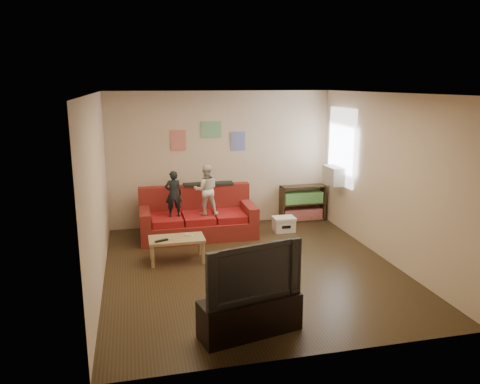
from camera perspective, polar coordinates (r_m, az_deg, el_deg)
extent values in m
cube|color=#392B18|center=(7.47, 1.41, -9.28)|extent=(4.50, 5.00, 0.01)
cube|color=white|center=(6.91, 1.54, 11.98)|extent=(4.50, 5.00, 0.01)
cube|color=beige|center=(9.47, -2.35, 4.06)|extent=(4.50, 0.01, 2.70)
cube|color=beige|center=(4.77, 9.08, -5.31)|extent=(4.50, 0.01, 2.70)
cube|color=beige|center=(6.87, -17.06, -0.02)|extent=(0.01, 5.00, 2.70)
cube|color=beige|center=(7.93, 17.46, 1.67)|extent=(0.01, 5.00, 2.70)
cube|color=maroon|center=(8.92, -5.13, -4.41)|extent=(2.15, 0.97, 0.32)
cube|color=maroon|center=(9.17, -5.53, -0.96)|extent=(2.15, 0.19, 0.59)
cube|color=maroon|center=(8.76, -11.53, -2.93)|extent=(0.19, 0.97, 0.27)
cube|color=maroon|center=(9.02, 1.01, -2.21)|extent=(0.19, 0.97, 0.27)
cube|color=maroon|center=(8.73, -8.93, -3.37)|extent=(0.56, 0.73, 0.13)
cube|color=maroon|center=(8.78, -5.09, -3.15)|extent=(0.56, 0.73, 0.13)
cube|color=maroon|center=(8.88, -1.33, -2.92)|extent=(0.56, 0.73, 0.13)
cube|color=black|center=(9.13, -3.90, 0.99)|extent=(0.97, 0.24, 0.04)
imported|color=black|center=(8.59, -8.11, -0.22)|extent=(0.32, 0.22, 0.85)
imported|color=silver|center=(8.65, -4.16, 0.27)|extent=(0.48, 0.38, 0.94)
cube|color=tan|center=(7.68, -7.73, -5.71)|extent=(0.89, 0.49, 0.04)
cylinder|color=tan|center=(7.54, -10.60, -7.81)|extent=(0.05, 0.05, 0.36)
cylinder|color=tan|center=(7.60, -4.51, -7.43)|extent=(0.05, 0.05, 0.36)
cylinder|color=tan|center=(7.91, -10.74, -6.79)|extent=(0.05, 0.05, 0.36)
cylinder|color=tan|center=(7.98, -4.95, -6.44)|extent=(0.05, 0.05, 0.36)
cube|color=black|center=(7.54, -9.55, -5.87)|extent=(0.22, 0.13, 0.02)
cube|color=silver|center=(7.73, -6.30, -5.24)|extent=(0.15, 0.10, 0.03)
cube|color=#3B2A1A|center=(9.78, 5.10, -1.51)|extent=(0.03, 0.28, 0.76)
cube|color=#3B2A1A|center=(10.10, 10.05, -1.19)|extent=(0.03, 0.28, 0.76)
cube|color=#3B2A1A|center=(10.03, 7.55, -3.36)|extent=(0.94, 0.28, 0.03)
cube|color=#3B2A1A|center=(9.85, 7.68, 0.70)|extent=(0.94, 0.28, 0.03)
cube|color=#3B2A1A|center=(9.93, 7.61, -1.35)|extent=(0.89, 0.28, 0.02)
cube|color=brown|center=(9.99, 7.57, -2.66)|extent=(0.83, 0.24, 0.23)
cube|color=#448C3F|center=(9.90, 7.64, -0.65)|extent=(0.83, 0.24, 0.23)
cube|color=white|center=(9.31, 12.27, 5.41)|extent=(0.04, 1.08, 1.48)
cube|color=#B7B2A3|center=(9.34, 11.44, 2.00)|extent=(0.28, 0.55, 0.35)
cube|color=#D87266|center=(9.28, -7.54, 6.26)|extent=(0.30, 0.01, 0.40)
cube|color=#72B27F|center=(9.34, -3.57, 7.63)|extent=(0.42, 0.01, 0.32)
cube|color=#727FCC|center=(9.47, -0.25, 6.21)|extent=(0.30, 0.01, 0.38)
cube|color=white|center=(9.24, 5.37, -4.07)|extent=(0.40, 0.30, 0.24)
cube|color=white|center=(9.20, 5.39, -3.21)|extent=(0.42, 0.32, 0.05)
cube|color=black|center=(9.09, 5.68, -4.29)|extent=(0.18, 0.00, 0.06)
cube|color=black|center=(5.59, 1.23, -14.81)|extent=(1.25, 0.65, 0.45)
imported|color=black|center=(5.35, 1.26, -9.49)|extent=(1.18, 0.43, 0.68)
sphere|color=white|center=(8.07, 4.98, -7.20)|extent=(0.11, 0.11, 0.09)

